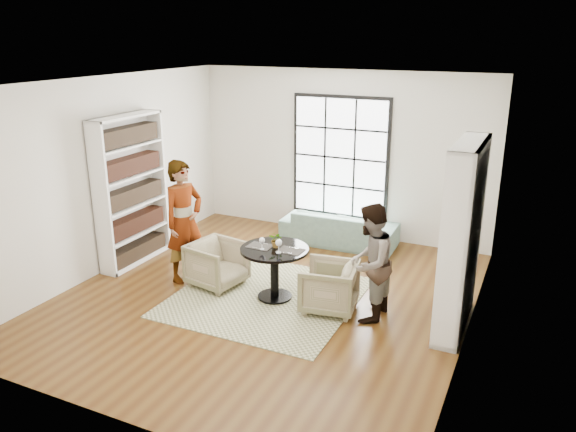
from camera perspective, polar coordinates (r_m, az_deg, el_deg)
The scene contains 16 objects.
ground at distance 8.13m, azimuth -2.22°, elevation -8.19°, with size 6.00×6.00×0.00m, color #593915.
room_shell at distance 8.11m, azimuth -0.58°, elevation 1.35°, with size 6.00×6.01×6.00m.
rug at distance 8.11m, azimuth -2.25°, elevation -8.21°, with size 2.49×2.49×0.01m, color #B9B78B.
pedestal_table at distance 7.86m, azimuth -1.37°, elevation -4.70°, with size 0.95×0.95×0.76m.
sofa at distance 10.01m, azimuth 5.22°, elevation -1.20°, with size 2.03×0.79×0.59m, color slate.
armchair_left at distance 8.41m, azimuth -7.21°, elevation -4.86°, with size 0.72×0.74×0.67m, color #C5AD8D.
armchair_right at distance 7.65m, azimuth 4.19°, elevation -7.19°, with size 0.72×0.74×0.67m, color tan.
person_left at distance 8.49m, azimuth -10.52°, elevation -0.53°, with size 0.68×0.44×1.86m, color gray.
person_right at distance 7.31m, azimuth 8.31°, elevation -4.74°, with size 0.76×0.59×1.57m, color gray.
placemat_left at distance 7.85m, azimuth -2.85°, elevation -3.08°, with size 0.34×0.26×0.01m, color black.
placemat_right at distance 7.68m, azimuth 0.26°, elevation -3.55°, with size 0.34×0.26×0.01m, color black.
cutlery_left at distance 7.84m, azimuth -2.85°, elevation -3.03°, with size 0.14×0.22×0.01m, color silver, non-canonical shape.
cutlery_right at distance 7.68m, azimuth 0.26°, elevation -3.50°, with size 0.14×0.22×0.01m, color silver, non-canonical shape.
wine_glass_left at distance 7.69m, azimuth -2.66°, elevation -2.53°, with size 0.08×0.08×0.18m.
wine_glass_right at distance 7.56m, azimuth -0.95°, elevation -2.78°, with size 0.09×0.09×0.20m.
flower_centerpiece at distance 7.77m, azimuth -1.15°, elevation -2.41°, with size 0.21×0.18×0.23m, color gray.
Camera 1 is at (3.36, -6.46, 3.61)m, focal length 35.00 mm.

